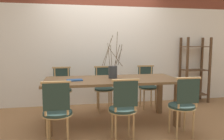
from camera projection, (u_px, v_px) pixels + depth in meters
name	position (u px, v px, depth m)	size (l,w,h in m)	color
ground_plane	(112.00, 123.00, 3.76)	(16.00, 16.00, 0.00)	#9E7047
wall_rear	(101.00, 33.00, 4.82)	(12.00, 0.06, 3.20)	white
dining_table	(112.00, 85.00, 3.68)	(2.23, 0.94, 0.76)	brown
chair_near_leftend	(57.00, 110.00, 2.80)	(0.40, 0.40, 0.90)	#233833
chair_near_left	(123.00, 107.00, 2.96)	(0.40, 0.40, 0.90)	#233833
chair_near_center	(183.00, 104.00, 3.12)	(0.40, 0.40, 0.90)	#233833
chair_far_leftend	(62.00, 88.00, 4.28)	(0.40, 0.40, 0.90)	#233833
chair_far_left	(104.00, 86.00, 4.43)	(0.40, 0.40, 0.90)	#233833
chair_far_center	(147.00, 85.00, 4.60)	(0.40, 0.40, 0.90)	#233833
vase_centerpiece	(113.00, 71.00, 3.74)	(0.34, 0.34, 0.79)	#33383D
book_stack	(75.00, 80.00, 3.48)	(0.26, 0.17, 0.02)	#234C8C
shelving_rack	(194.00, 70.00, 5.06)	(0.60, 0.37, 1.50)	#513823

